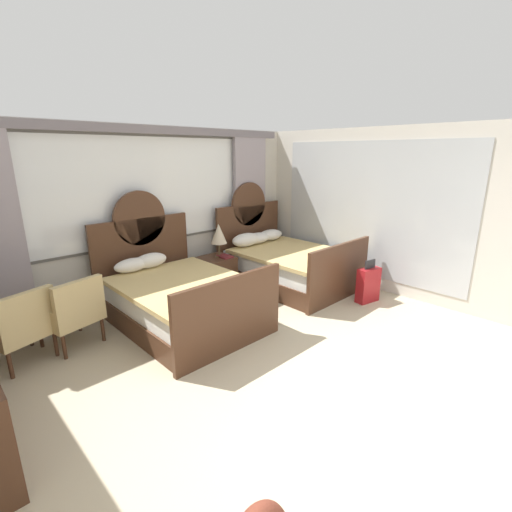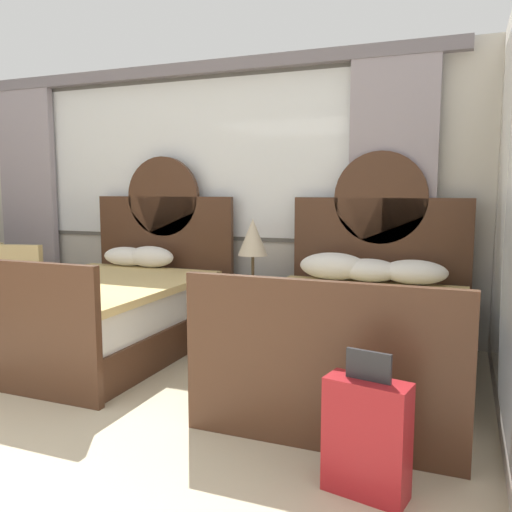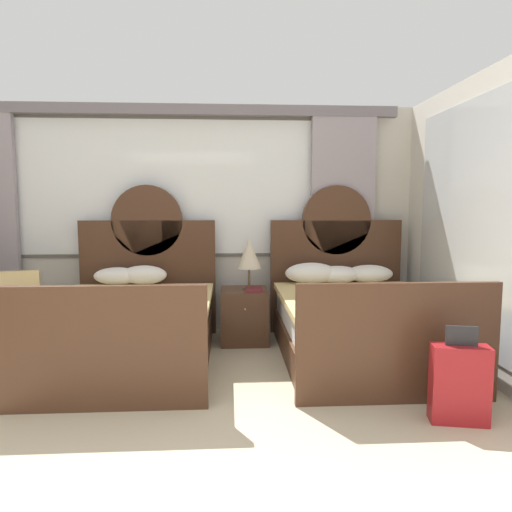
{
  "view_description": "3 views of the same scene",
  "coord_description": "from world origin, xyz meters",
  "views": [
    {
      "loc": [
        -2.68,
        -0.96,
        2.3
      ],
      "look_at": [
        0.67,
        2.52,
        0.91
      ],
      "focal_mm": 25.4,
      "sensor_mm": 36.0,
      "label": 1
    },
    {
      "loc": [
        2.7,
        -0.66,
        1.42
      ],
      "look_at": [
        1.3,
        2.9,
        0.94
      ],
      "focal_mm": 36.97,
      "sensor_mm": 36.0,
      "label": 2
    },
    {
      "loc": [
        0.72,
        -1.35,
        1.51
      ],
      "look_at": [
        0.98,
        2.96,
        1.05
      ],
      "focal_mm": 32.52,
      "sensor_mm": 36.0,
      "label": 3
    }
  ],
  "objects": [
    {
      "name": "ground_plane",
      "position": [
        0.0,
        0.0,
        0.0
      ],
      "size": [
        24.0,
        24.0,
        0.0
      ],
      "primitive_type": "plane",
      "color": "#BCAD8E"
    },
    {
      "name": "nightstand_between_beds",
      "position": [
        0.89,
        3.72,
        0.3
      ],
      "size": [
        0.52,
        0.54,
        0.6
      ],
      "color": "#472B1C",
      "rests_on": "ground_plane"
    },
    {
      "name": "bed_near_window",
      "position": [
        -0.22,
        3.11,
        0.37
      ],
      "size": [
        1.57,
        2.15,
        1.76
      ],
      "color": "#472B1C",
      "rests_on": "ground_plane"
    },
    {
      "name": "suitcase_on_floor",
      "position": [
        2.33,
        1.68,
        0.28
      ],
      "size": [
        0.41,
        0.24,
        0.69
      ],
      "color": "maroon",
      "rests_on": "ground_plane"
    },
    {
      "name": "book_on_nightstand",
      "position": [
        0.99,
        3.61,
        0.61
      ],
      "size": [
        0.18,
        0.26,
        0.03
      ],
      "color": "maroon",
      "rests_on": "nightstand_between_beds"
    },
    {
      "name": "bed_near_mirror",
      "position": [
        2.0,
        3.13,
        0.38
      ],
      "size": [
        1.57,
        2.15,
        1.76
      ],
      "color": "#472B1C",
      "rests_on": "ground_plane"
    },
    {
      "name": "table_lamp_on_nightstand",
      "position": [
        0.95,
        3.7,
        0.99
      ],
      "size": [
        0.27,
        0.27,
        0.57
      ],
      "color": "brown",
      "rests_on": "nightstand_between_beds"
    },
    {
      "name": "armchair_by_window_centre",
      "position": [
        -2.04,
        3.45,
        0.46
      ],
      "size": [
        0.76,
        0.76,
        0.88
      ],
      "color": "tan",
      "rests_on": "ground_plane"
    },
    {
      "name": "wall_right_mirror",
      "position": [
        2.98,
        1.86,
        1.35
      ],
      "size": [
        0.08,
        4.87,
        2.7
      ],
      "color": "beige",
      "rests_on": "ground_plane"
    },
    {
      "name": "wall_back_window",
      "position": [
        0.0,
        4.27,
        1.44
      ],
      "size": [
        5.9,
        0.22,
        2.7
      ],
      "color": "beige",
      "rests_on": "ground_plane"
    },
    {
      "name": "armchair_by_window_left",
      "position": [
        -1.5,
        3.45,
        0.46
      ],
      "size": [
        0.73,
        0.73,
        0.88
      ],
      "color": "tan",
      "rests_on": "ground_plane"
    }
  ]
}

